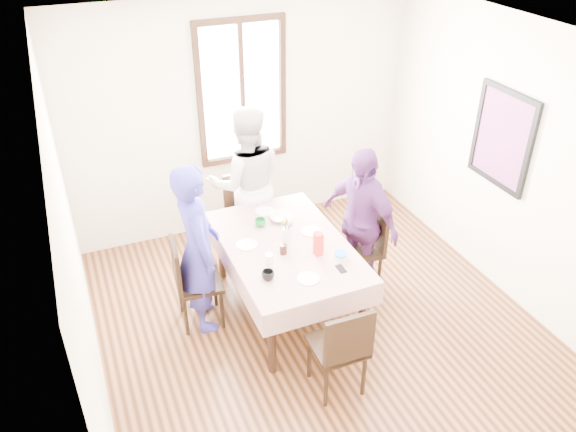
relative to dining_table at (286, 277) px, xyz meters
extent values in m
plane|color=#321B0C|center=(0.19, -0.50, -0.38)|extent=(4.50, 4.50, 0.00)
plane|color=#F0E1C7|center=(0.19, 1.75, 0.98)|extent=(4.00, 0.00, 4.00)
plane|color=#F0E1C7|center=(2.19, -0.50, 0.98)|extent=(0.00, 4.50, 4.50)
cube|color=black|center=(0.19, 1.73, 1.27)|extent=(1.02, 0.06, 1.62)
cube|color=white|center=(0.19, 1.74, 1.27)|extent=(0.90, 0.02, 1.50)
cube|color=red|center=(2.17, -0.20, 1.18)|extent=(0.04, 0.76, 0.96)
cube|color=black|center=(0.00, 0.00, 0.00)|extent=(0.99, 1.59, 0.75)
cube|color=#550C0F|center=(0.00, 0.00, 0.38)|extent=(1.11, 1.71, 0.01)
cube|color=black|center=(-0.82, 0.15, 0.08)|extent=(0.46, 0.46, 0.91)
cube|color=black|center=(0.82, 0.05, 0.08)|extent=(0.46, 0.46, 0.91)
cube|color=black|center=(0.00, 1.09, 0.08)|extent=(0.44, 0.44, 0.91)
cube|color=black|center=(0.00, -1.09, 0.08)|extent=(0.43, 0.43, 0.91)
imported|color=#312C90|center=(-0.80, 0.15, 0.46)|extent=(0.42, 0.62, 1.67)
imported|color=beige|center=(0.00, 1.07, 0.49)|extent=(0.95, 0.80, 1.74)
imported|color=#552866|center=(0.80, 0.05, 0.41)|extent=(0.67, 1.00, 1.58)
imported|color=black|center=(-0.34, -0.43, 0.43)|extent=(0.13, 0.13, 0.09)
imported|color=red|center=(0.30, -0.06, 0.43)|extent=(0.12, 0.12, 0.08)
imported|color=#0C7226|center=(-0.11, 0.39, 0.43)|extent=(0.12, 0.12, 0.08)
imported|color=white|center=(0.12, 0.42, 0.41)|extent=(0.26, 0.26, 0.05)
cube|color=red|center=(0.21, -0.26, 0.50)|extent=(0.07, 0.07, 0.22)
cylinder|color=white|center=(0.36, -0.41, 0.42)|extent=(0.11, 0.11, 0.06)
cylinder|color=black|center=(-0.08, -0.13, 0.43)|extent=(0.07, 0.07, 0.09)
cylinder|color=silver|center=(-0.25, -0.22, 0.43)|extent=(0.07, 0.07, 0.09)
cube|color=black|center=(0.30, -0.54, 0.39)|extent=(0.06, 0.13, 0.01)
cylinder|color=silver|center=(0.02, 0.03, 0.46)|extent=(0.07, 0.07, 0.15)
cylinder|color=white|center=(-0.34, 0.12, 0.39)|extent=(0.20, 0.20, 0.01)
cylinder|color=white|center=(0.31, 0.11, 0.39)|extent=(0.20, 0.20, 0.01)
cylinder|color=white|center=(0.03, 0.63, 0.39)|extent=(0.20, 0.20, 0.01)
cylinder|color=white|center=(-0.03, -0.56, 0.39)|extent=(0.20, 0.20, 0.01)
cylinder|color=blue|center=(0.36, -0.41, 0.45)|extent=(0.12, 0.12, 0.01)
camera|label=1|loc=(-1.68, -4.08, 3.40)|focal=35.65mm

